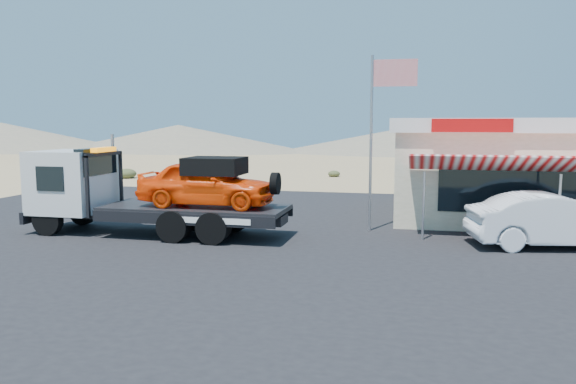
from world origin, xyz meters
name	(u,v)px	position (x,y,z in m)	size (l,w,h in m)	color
ground	(194,253)	(0.00, 0.00, 0.00)	(120.00, 120.00, 0.00)	#9F855A
asphalt_lot	(284,235)	(2.00, 3.00, 0.01)	(32.00, 24.00, 0.02)	black
tow_truck	(150,188)	(-2.45, 2.22, 1.57)	(8.70, 2.58, 2.91)	black
white_sedan	(554,221)	(10.33, 3.06, 0.84)	(1.73, 4.97, 1.64)	silver
jerky_store	(526,167)	(10.50, 8.97, 1.99)	(10.40, 9.97, 3.90)	beige
flagpole	(378,123)	(4.93, 4.50, 3.76)	(1.55, 0.10, 6.00)	#99999E
desert_scrub	(29,188)	(-13.85, 10.77, 0.31)	(25.01, 31.28, 0.70)	#393E21
distant_hills	(290,138)	(-9.77, 55.14, 1.89)	(126.00, 48.00, 4.20)	#726B59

